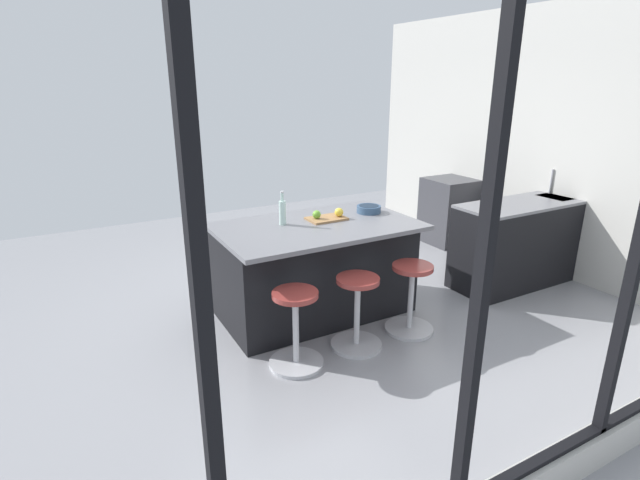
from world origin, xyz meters
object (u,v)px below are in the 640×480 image
(stool_by_window, at_px, (411,300))
(apple_yellow, at_px, (339,212))
(oven_range, at_px, (448,211))
(stool_middle, at_px, (357,315))
(apple_green, at_px, (317,215))
(cutting_board, at_px, (326,219))
(water_bottle, at_px, (282,212))
(kitchen_island, at_px, (315,268))
(fruit_bowl, at_px, (369,209))
(stool_near_camera, at_px, (296,331))

(stool_by_window, bearing_deg, apple_yellow, -68.68)
(oven_range, relative_size, stool_middle, 1.41)
(stool_by_window, bearing_deg, apple_green, -57.01)
(cutting_board, distance_m, water_bottle, 0.45)
(apple_green, distance_m, water_bottle, 0.34)
(kitchen_island, xyz_separation_m, water_bottle, (0.28, -0.10, 0.57))
(stool_by_window, bearing_deg, water_bottle, -44.49)
(kitchen_island, relative_size, apple_green, 23.04)
(cutting_board, height_order, apple_green, apple_green)
(cutting_board, relative_size, fruit_bowl, 1.50)
(kitchen_island, height_order, apple_yellow, apple_yellow)
(cutting_board, distance_m, apple_yellow, 0.14)
(stool_near_camera, xyz_separation_m, water_bottle, (-0.29, -0.84, 0.73))
(stool_middle, bearing_deg, stool_by_window, 180.00)
(stool_by_window, relative_size, stool_near_camera, 1.00)
(kitchen_island, bearing_deg, stool_by_window, 127.94)
(cutting_board, relative_size, apple_yellow, 4.29)
(cutting_board, bearing_deg, water_bottle, -6.76)
(stool_near_camera, xyz_separation_m, cutting_board, (-0.73, -0.79, 0.62))
(apple_green, relative_size, apple_yellow, 0.94)
(oven_range, xyz_separation_m, kitchen_island, (2.65, 1.01, 0.01))
(oven_range, height_order, kitchen_island, kitchen_island)
(stool_middle, relative_size, apple_green, 8.03)
(cutting_board, xyz_separation_m, apple_yellow, (-0.12, 0.02, 0.05))
(stool_middle, relative_size, apple_yellow, 7.58)
(stool_middle, height_order, fruit_bowl, fruit_bowl)
(kitchen_island, xyz_separation_m, stool_middle, (0.00, 0.74, -0.16))
(stool_by_window, height_order, water_bottle, water_bottle)
(stool_near_camera, bearing_deg, stool_by_window, 180.00)
(oven_range, distance_m, fruit_bowl, 2.27)
(stool_middle, xyz_separation_m, fruit_bowl, (-0.65, -0.80, 0.65))
(oven_range, bearing_deg, stool_near_camera, 28.37)
(kitchen_island, height_order, stool_by_window, kitchen_island)
(stool_middle, xyz_separation_m, water_bottle, (0.28, -0.84, 0.73))
(stool_middle, relative_size, fruit_bowl, 2.66)
(water_bottle, distance_m, fruit_bowl, 0.93)
(stool_middle, bearing_deg, apple_green, -93.86)
(fruit_bowl, bearing_deg, water_bottle, -2.19)
(stool_by_window, relative_size, stool_middle, 1.00)
(kitchen_island, xyz_separation_m, cutting_board, (-0.15, -0.05, 0.46))
(stool_middle, height_order, cutting_board, cutting_board)
(stool_by_window, distance_m, stool_near_camera, 1.15)
(apple_yellow, distance_m, fruit_bowl, 0.38)
(apple_yellow, height_order, fruit_bowl, apple_yellow)
(stool_middle, bearing_deg, kitchen_island, -90.00)
(stool_near_camera, height_order, water_bottle, water_bottle)
(apple_yellow, bearing_deg, fruit_bowl, -173.86)
(kitchen_island, distance_m, stool_near_camera, 0.95)
(kitchen_island, distance_m, stool_by_window, 0.95)
(apple_yellow, bearing_deg, water_bottle, -7.75)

